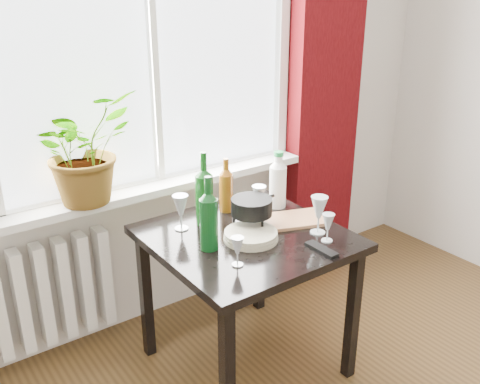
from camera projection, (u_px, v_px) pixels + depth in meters
window at (150, 33)px, 2.62m from camera, size 1.72×0.08×1.62m
windowsill at (165, 184)px, 2.86m from camera, size 1.72×0.20×0.04m
curtain at (326, 75)px, 3.26m from camera, size 0.50×0.12×2.56m
radiator at (32, 298)px, 2.64m from camera, size 0.80×0.10×0.55m
table at (247, 252)px, 2.52m from camera, size 0.85×0.85×0.74m
potted_plant at (83, 148)px, 2.50m from camera, size 0.59×0.56×0.53m
wine_bottle_left at (209, 213)px, 2.30m from camera, size 0.11×0.11×0.34m
wine_bottle_right at (204, 188)px, 2.53m from camera, size 0.11×0.11×0.37m
bottle_amber at (226, 184)px, 2.69m from camera, size 0.08×0.08×0.29m
cleaning_bottle at (278, 179)px, 2.74m from camera, size 0.11×0.11×0.31m
wineglass_front_right at (319, 215)px, 2.47m from camera, size 0.09×0.09×0.19m
wineglass_far_right at (328, 227)px, 2.40m from camera, size 0.07×0.07×0.14m
wineglass_back_center at (259, 201)px, 2.64m from camera, size 0.07×0.07×0.17m
wineglass_back_left at (181, 212)px, 2.51m from camera, size 0.09×0.09×0.18m
wineglass_front_left at (237, 251)px, 2.20m from camera, size 0.06×0.06×0.13m
plate_stack at (251, 236)px, 2.43m from camera, size 0.31×0.31×0.04m
fondue_pot at (252, 214)px, 2.52m from camera, size 0.28×0.27×0.15m
tv_remote at (322, 250)px, 2.33m from camera, size 0.05×0.17×0.02m
cutting_board at (293, 220)px, 2.62m from camera, size 0.35×0.29×0.02m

